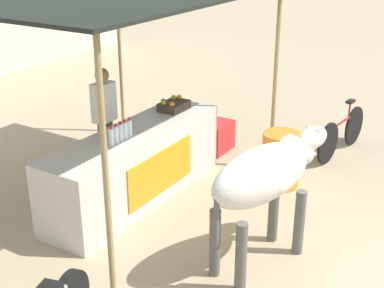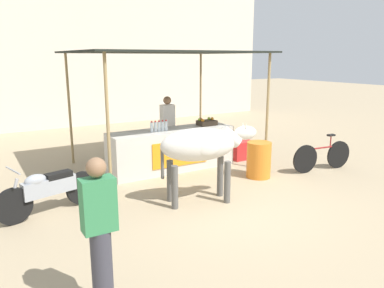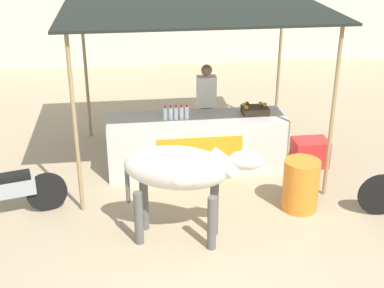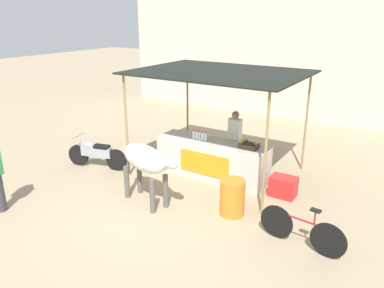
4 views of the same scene
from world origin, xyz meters
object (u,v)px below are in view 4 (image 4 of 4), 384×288
object	(u,v)px
bicycle_leaning	(302,230)
fruit_crate	(249,146)
vendor_behind_counter	(235,140)
cow	(146,161)
motorcycle_parked	(96,153)
stall_counter	(212,159)
cooler_box	(283,186)
water_barrel	(232,197)

from	to	relation	value
bicycle_leaning	fruit_crate	bearing A→B (deg)	135.11
vendor_behind_counter	cow	bearing A→B (deg)	-105.13
motorcycle_parked	bicycle_leaning	size ratio (longest dim) A/B	1.07
vendor_behind_counter	bicycle_leaning	world-z (taller)	vendor_behind_counter
stall_counter	motorcycle_parked	size ratio (longest dim) A/B	1.70
vendor_behind_counter	fruit_crate	bearing A→B (deg)	-43.80
motorcycle_parked	bicycle_leaning	world-z (taller)	motorcycle_parked
cooler_box	cow	xyz separation A→B (m)	(-2.48, -1.99, 0.79)
cooler_box	fruit_crate	bearing A→B (deg)	171.14
fruit_crate	bicycle_leaning	xyz separation A→B (m)	(1.96, -1.95, -0.68)
stall_counter	fruit_crate	bearing A→B (deg)	3.25
stall_counter	water_barrel	world-z (taller)	stall_counter
stall_counter	cooler_box	distance (m)	2.01
stall_counter	motorcycle_parked	distance (m)	3.24
fruit_crate	vendor_behind_counter	size ratio (longest dim) A/B	0.27
vendor_behind_counter	motorcycle_parked	bearing A→B (deg)	-149.01
cow	motorcycle_parked	bearing A→B (deg)	160.89
stall_counter	water_barrel	distance (m)	2.03
water_barrel	bicycle_leaning	size ratio (longest dim) A/B	0.48
water_barrel	motorcycle_parked	world-z (taller)	motorcycle_parked
stall_counter	bicycle_leaning	bearing A→B (deg)	-32.61
fruit_crate	motorcycle_parked	distance (m)	4.25
cooler_box	water_barrel	world-z (taller)	water_barrel
motorcycle_parked	water_barrel	bearing A→B (deg)	-3.86
fruit_crate	motorcycle_parked	xyz separation A→B (m)	(-4.01, -1.28, -0.60)
vendor_behind_counter	bicycle_leaning	bearing A→B (deg)	-44.60
stall_counter	bicycle_leaning	world-z (taller)	stall_counter
motorcycle_parked	stall_counter	bearing A→B (deg)	22.07
bicycle_leaning	stall_counter	bearing A→B (deg)	147.39
cooler_box	cow	bearing A→B (deg)	-141.27
vendor_behind_counter	motorcycle_parked	size ratio (longest dim) A/B	0.94
water_barrel	motorcycle_parked	xyz separation A→B (m)	(-4.36, 0.29, 0.03)
cooler_box	bicycle_leaning	size ratio (longest dim) A/B	0.36
cooler_box	motorcycle_parked	xyz separation A→B (m)	(-5.00, -1.12, 0.19)
vendor_behind_counter	cow	size ratio (longest dim) A/B	0.89
cooler_box	bicycle_leaning	xyz separation A→B (m)	(0.97, -1.80, 0.11)
fruit_crate	bicycle_leaning	bearing A→B (deg)	-44.89
cow	motorcycle_parked	distance (m)	2.73
stall_counter	bicycle_leaning	size ratio (longest dim) A/B	1.82
vendor_behind_counter	bicycle_leaning	distance (m)	3.81
water_barrel	bicycle_leaning	bearing A→B (deg)	-13.48
fruit_crate	cow	world-z (taller)	cow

